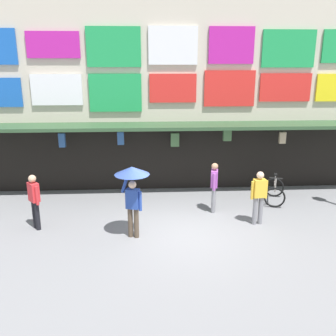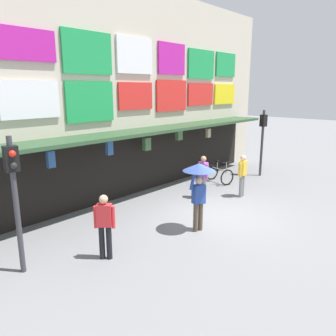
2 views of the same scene
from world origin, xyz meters
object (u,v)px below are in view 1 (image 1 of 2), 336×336
bicycle_parked (274,191)px  pedestrian_in_purple (34,199)px  pedestrian_with_umbrella (132,182)px  pedestrian_in_green (259,195)px  pedestrian_in_black (214,185)px

bicycle_parked → pedestrian_in_purple: bearing=-167.3°
pedestrian_with_umbrella → pedestrian_in_green: pedestrian_with_umbrella is taller
bicycle_parked → pedestrian_with_umbrella: 5.63m
pedestrian_in_green → pedestrian_in_black: 1.57m
pedestrian_with_umbrella → pedestrian_in_green: size_ratio=1.24×
pedestrian_in_green → pedestrian_in_black: size_ratio=1.00×
bicycle_parked → pedestrian_in_black: size_ratio=0.79×
pedestrian_in_black → bicycle_parked: bearing=18.1°
pedestrian_with_umbrella → pedestrian_in_green: bearing=10.1°
pedestrian_in_black → pedestrian_in_green: bearing=-41.4°
pedestrian_with_umbrella → pedestrian_in_green: 3.89m
pedestrian_in_purple → bicycle_parked: bearing=12.7°
bicycle_parked → pedestrian_in_green: pedestrian_in_green is taller
pedestrian_in_black → pedestrian_in_purple: same height
bicycle_parked → pedestrian_in_black: bearing=-161.9°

